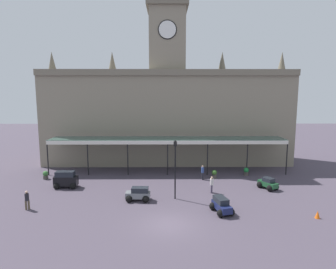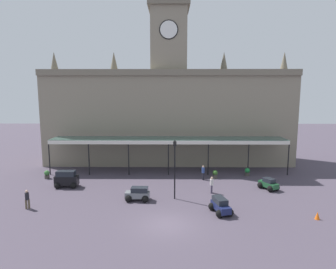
% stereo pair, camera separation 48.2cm
% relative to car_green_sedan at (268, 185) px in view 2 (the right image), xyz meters
% --- Properties ---
extents(ground_plane, '(140.00, 140.00, 0.00)m').
position_rel_car_green_sedan_xyz_m(ground_plane, '(-10.40, -8.19, -0.50)').
color(ground_plane, '#473E4B').
extents(station_building, '(33.89, 7.17, 22.00)m').
position_rel_car_green_sedan_xyz_m(station_building, '(-10.40, 12.28, 6.72)').
color(station_building, gray).
rests_on(station_building, ground).
extents(entrance_canopy, '(28.99, 3.26, 4.30)m').
position_rel_car_green_sedan_xyz_m(entrance_canopy, '(-10.40, 6.46, 3.63)').
color(entrance_canopy, '#38564C').
rests_on(entrance_canopy, ground).
extents(car_green_sedan, '(2.05, 2.25, 1.19)m').
position_rel_car_green_sedan_xyz_m(car_green_sedan, '(0.00, 0.00, 0.00)').
color(car_green_sedan, '#1E512D').
rests_on(car_green_sedan, ground).
extents(car_grey_estate, '(2.28, 1.60, 1.27)m').
position_rel_car_green_sedan_xyz_m(car_grey_estate, '(-13.17, -3.21, 0.06)').
color(car_grey_estate, slate).
rests_on(car_grey_estate, ground).
extents(car_black_van, '(2.41, 1.61, 1.77)m').
position_rel_car_green_sedan_xyz_m(car_black_van, '(-21.14, 0.52, 0.30)').
color(car_black_van, black).
rests_on(car_black_van, ground).
extents(car_navy_estate, '(1.91, 2.41, 1.27)m').
position_rel_car_green_sedan_xyz_m(car_navy_estate, '(-5.97, -5.97, 0.06)').
color(car_navy_estate, '#19214C').
rests_on(car_navy_estate, ground).
extents(pedestrian_crossing_forecourt, '(0.34, 0.39, 1.67)m').
position_rel_car_green_sedan_xyz_m(pedestrian_crossing_forecourt, '(-6.41, 3.25, 0.41)').
color(pedestrian_crossing_forecourt, black).
rests_on(pedestrian_crossing_forecourt, ground).
extents(pedestrian_near_entrance, '(0.34, 0.39, 1.67)m').
position_rel_car_green_sedan_xyz_m(pedestrian_near_entrance, '(-6.04, -1.17, 0.41)').
color(pedestrian_near_entrance, '#3F384C').
rests_on(pedestrian_near_entrance, ground).
extents(pedestrian_beside_cars, '(0.36, 0.34, 1.67)m').
position_rel_car_green_sedan_xyz_m(pedestrian_beside_cars, '(-22.50, -5.23, 0.41)').
color(pedestrian_beside_cars, brown).
rests_on(pedestrian_beside_cars, ground).
extents(victorian_lamppost, '(0.30, 0.30, 5.64)m').
position_rel_car_green_sedan_xyz_m(victorian_lamppost, '(-9.75, -2.76, 2.95)').
color(victorian_lamppost, black).
rests_on(victorian_lamppost, ground).
extents(traffic_cone, '(0.40, 0.40, 0.61)m').
position_rel_car_green_sedan_xyz_m(traffic_cone, '(1.51, -7.15, -0.20)').
color(traffic_cone, orange).
rests_on(traffic_cone, ground).
extents(planter_by_canopy, '(0.60, 0.60, 0.96)m').
position_rel_car_green_sedan_xyz_m(planter_by_canopy, '(-0.93, 4.89, -0.01)').
color(planter_by_canopy, '#47423D').
rests_on(planter_by_canopy, ground).
extents(planter_near_kerb, '(0.60, 0.60, 0.96)m').
position_rel_car_green_sedan_xyz_m(planter_near_kerb, '(-24.53, 3.59, -0.01)').
color(planter_near_kerb, '#47423D').
rests_on(planter_near_kerb, ground).
extents(planter_forecourt_centre, '(0.60, 0.60, 0.96)m').
position_rel_car_green_sedan_xyz_m(planter_forecourt_centre, '(-4.94, 3.86, -0.01)').
color(planter_forecourt_centre, '#47423D').
rests_on(planter_forecourt_centre, ground).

